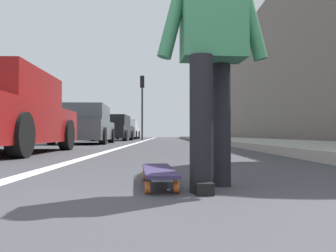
{
  "coord_description": "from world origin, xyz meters",
  "views": [
    {
      "loc": [
        -0.95,
        0.02,
        0.34
      ],
      "look_at": [
        10.76,
        -0.07,
        0.64
      ],
      "focal_mm": 37.05,
      "sensor_mm": 36.0,
      "label": 1
    }
  ],
  "objects_px": {
    "parked_car_far": "(113,129)",
    "skater_person": "(212,42)",
    "parked_car_end": "(126,130)",
    "skateboard": "(158,172)",
    "parked_car_mid": "(84,126)",
    "traffic_light": "(142,96)"
  },
  "relations": [
    {
      "from": "skateboard",
      "to": "skater_person",
      "type": "bearing_deg",
      "value": -113.4
    },
    {
      "from": "parked_car_end",
      "to": "traffic_light",
      "type": "height_order",
      "value": "traffic_light"
    },
    {
      "from": "skateboard",
      "to": "parked_car_far",
      "type": "relative_size",
      "value": 0.2
    },
    {
      "from": "traffic_light",
      "to": "parked_car_end",
      "type": "bearing_deg",
      "value": 24.6
    },
    {
      "from": "skater_person",
      "to": "parked_car_end",
      "type": "height_order",
      "value": "skater_person"
    },
    {
      "from": "parked_car_end",
      "to": "parked_car_far",
      "type": "bearing_deg",
      "value": -179.71
    },
    {
      "from": "parked_car_far",
      "to": "parked_car_end",
      "type": "height_order",
      "value": "parked_car_end"
    },
    {
      "from": "traffic_light",
      "to": "skateboard",
      "type": "bearing_deg",
      "value": -175.88
    },
    {
      "from": "skateboard",
      "to": "parked_car_end",
      "type": "xyz_separation_m",
      "value": [
        24.56,
        3.0,
        0.62
      ]
    },
    {
      "from": "skateboard",
      "to": "parked_car_far",
      "type": "height_order",
      "value": "parked_car_far"
    },
    {
      "from": "skater_person",
      "to": "parked_car_mid",
      "type": "distance_m",
      "value": 11.56
    },
    {
      "from": "skateboard",
      "to": "parked_car_mid",
      "type": "bearing_deg",
      "value": 15.65
    },
    {
      "from": "skateboard",
      "to": "parked_car_end",
      "type": "height_order",
      "value": "parked_car_end"
    },
    {
      "from": "skateboard",
      "to": "traffic_light",
      "type": "bearing_deg",
      "value": 4.12
    },
    {
      "from": "parked_car_far",
      "to": "parked_car_end",
      "type": "bearing_deg",
      "value": 0.29
    },
    {
      "from": "parked_car_far",
      "to": "skateboard",
      "type": "bearing_deg",
      "value": -170.47
    },
    {
      "from": "parked_car_mid",
      "to": "traffic_light",
      "type": "bearing_deg",
      "value": -8.24
    },
    {
      "from": "parked_car_far",
      "to": "skater_person",
      "type": "bearing_deg",
      "value": -169.47
    },
    {
      "from": "skateboard",
      "to": "traffic_light",
      "type": "xyz_separation_m",
      "value": [
        21.37,
        1.54,
        2.93
      ]
    },
    {
      "from": "skateboard",
      "to": "parked_car_mid",
      "type": "height_order",
      "value": "parked_car_mid"
    },
    {
      "from": "parked_car_end",
      "to": "traffic_light",
      "type": "relative_size",
      "value": 0.99
    },
    {
      "from": "skater_person",
      "to": "parked_car_far",
      "type": "xyz_separation_m",
      "value": [
        17.82,
        3.31,
        -0.24
      ]
    }
  ]
}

